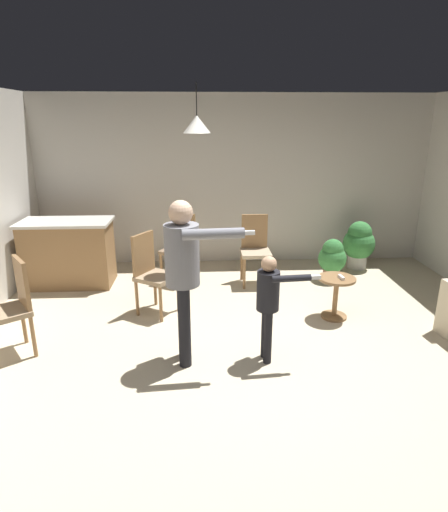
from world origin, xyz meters
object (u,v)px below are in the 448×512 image
(person_child, at_px, (269,297))
(dining_chair_spare, at_px, (180,245))
(person_adult, at_px, (184,266))
(potted_plant_corner, at_px, (332,258))
(kitchen_counter, at_px, (69,253))
(dining_chair_near_wall, at_px, (152,271))
(side_table_by_couch, at_px, (336,292))
(dining_chair_centre_back, at_px, (13,304))
(dining_chair_by_counter, at_px, (255,247))
(spare_remote_on_table, at_px, (341,277))
(potted_plant_by_wall, at_px, (359,243))

(person_child, bearing_deg, dining_chair_spare, -161.74)
(person_adult, xyz_separation_m, potted_plant_corner, (2.10, 2.12, -0.66))
(person_adult, bearing_deg, kitchen_counter, -145.15)
(dining_chair_spare, bearing_deg, person_child, 141.01)
(kitchen_counter, bearing_deg, dining_chair_near_wall, -37.75)
(person_child, bearing_deg, side_table_by_couch, 128.57)
(dining_chair_near_wall, bearing_deg, potted_plant_corner, 142.54)
(dining_chair_centre_back, bearing_deg, kitchen_counter, -34.95)
(dining_chair_by_counter, bearing_deg, spare_remote_on_table, 123.90)
(dining_chair_spare, bearing_deg, side_table_by_couch, 172.50)
(person_adult, xyz_separation_m, dining_chair_centre_back, (-1.73, 0.24, -0.46))
(kitchen_counter, xyz_separation_m, dining_chair_near_wall, (1.30, -1.00, 0.07))
(potted_plant_by_wall, xyz_separation_m, spare_remote_on_table, (-0.88, -1.80, 0.11))
(dining_chair_near_wall, xyz_separation_m, spare_remote_on_table, (2.25, -0.33, -0.01))
(side_table_by_couch, bearing_deg, person_adult, -153.70)
(side_table_by_couch, height_order, potted_plant_corner, potted_plant_corner)
(person_adult, bearing_deg, potted_plant_by_wall, 130.45)
(potted_plant_by_wall, bearing_deg, kitchen_counter, -173.95)
(side_table_by_couch, bearing_deg, kitchen_counter, 159.82)
(person_adult, distance_m, dining_chair_spare, 2.30)
(dining_chair_centre_back, distance_m, potted_plant_corner, 4.27)
(kitchen_counter, xyz_separation_m, side_table_by_couch, (3.51, -1.29, -0.15))
(person_child, relative_size, potted_plant_by_wall, 1.41)
(person_adult, bearing_deg, potted_plant_corner, 131.30)
(person_adult, height_order, potted_plant_corner, person_adult)
(potted_plant_corner, height_order, spare_remote_on_table, potted_plant_corner)
(person_child, relative_size, dining_chair_spare, 1.09)
(side_table_by_couch, bearing_deg, dining_chair_centre_back, -169.76)
(dining_chair_by_counter, xyz_separation_m, potted_plant_corner, (1.16, 0.03, -0.20))
(person_adult, bearing_deg, side_table_by_couch, 112.25)
(person_adult, xyz_separation_m, person_child, (0.81, -0.02, -0.33))
(dining_chair_by_counter, bearing_deg, potted_plant_by_wall, -163.15)
(dining_chair_near_wall, distance_m, potted_plant_by_wall, 3.46)
(person_adult, height_order, dining_chair_centre_back, person_adult)
(dining_chair_near_wall, relative_size, dining_chair_centre_back, 1.00)
(potted_plant_corner, bearing_deg, dining_chair_centre_back, -153.78)
(kitchen_counter, bearing_deg, potted_plant_corner, -0.55)
(kitchen_counter, xyz_separation_m, spare_remote_on_table, (3.54, -1.33, 0.06))
(kitchen_counter, xyz_separation_m, potted_plant_corner, (3.84, -0.04, -0.13))
(spare_remote_on_table, bearing_deg, person_adult, -155.25)
(side_table_by_couch, height_order, potted_plant_by_wall, potted_plant_by_wall)
(kitchen_counter, distance_m, person_adult, 2.83)
(person_child, bearing_deg, kitchen_counter, -135.12)
(side_table_by_couch, relative_size, dining_chair_by_counter, 0.52)
(person_child, bearing_deg, spare_remote_on_table, 126.17)
(potted_plant_by_wall, bearing_deg, person_adult, -135.50)
(dining_chair_spare, bearing_deg, dining_chair_near_wall, 102.95)
(side_table_by_couch, xyz_separation_m, potted_plant_by_wall, (0.91, 1.76, 0.10))
(kitchen_counter, height_order, spare_remote_on_table, kitchen_counter)
(dining_chair_centre_back, bearing_deg, dining_chair_by_counter, -90.64)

